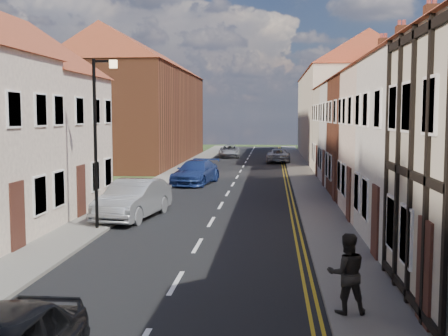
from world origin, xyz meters
TOP-DOWN VIEW (x-y plane):
  - road at (0.00, 30.00)m, footprint 7.00×90.00m
  - pavement_left at (-4.40, 30.00)m, footprint 1.80×90.00m
  - pavement_right at (4.40, 30.00)m, footprint 1.80×90.00m
  - cottage_r_pink at (9.30, 28.90)m, footprint 8.30×6.00m
  - cottage_r_white_far at (9.30, 34.30)m, footprint 8.30×5.20m
  - cottage_r_cream_far at (9.30, 39.70)m, footprint 8.30×6.00m
  - cottage_l_pink at (-9.30, 23.85)m, footprint 8.30×6.30m
  - block_right_far at (9.30, 55.00)m, footprint 8.30×24.20m
  - block_left_far at (-9.30, 50.00)m, footprint 8.30×24.20m
  - lamppost at (-3.81, 20.00)m, footprint 0.88×0.15m
  - car_mid at (-3.20, 22.52)m, footprint 2.37×4.94m
  - car_far at (-2.26, 34.00)m, footprint 2.80×5.21m
  - car_distant at (-1.89, 55.79)m, footprint 2.22×4.44m
  - pedestrian_right at (3.87, 11.94)m, footprint 0.87×0.71m
  - car_distant_b at (2.88, 50.00)m, footprint 2.13×4.48m

SIDE VIEW (x-z plane):
  - road at x=0.00m, z-range 0.00..0.02m
  - pavement_left at x=-4.40m, z-range 0.00..0.12m
  - pavement_right at x=4.40m, z-range 0.00..0.12m
  - car_distant at x=-1.89m, z-range 0.00..1.21m
  - car_distant_b at x=2.88m, z-range 0.00..1.23m
  - car_far at x=-2.26m, z-range 0.00..1.44m
  - car_mid at x=-3.20m, z-range 0.00..1.56m
  - pedestrian_right at x=3.87m, z-range 0.12..1.77m
  - lamppost at x=-3.81m, z-range 0.54..6.54m
  - cottage_l_pink at x=-9.30m, z-range -0.03..8.77m
  - cottage_r_pink at x=9.30m, z-range -0.03..8.97m
  - cottage_r_cream_far at x=9.30m, z-range -0.03..8.97m
  - cottage_r_white_far at x=9.30m, z-range -0.02..8.98m
  - block_right_far at x=9.30m, z-range 0.04..10.54m
  - block_left_far at x=-9.30m, z-range 0.04..10.54m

